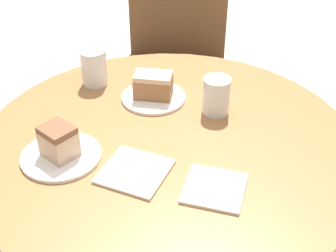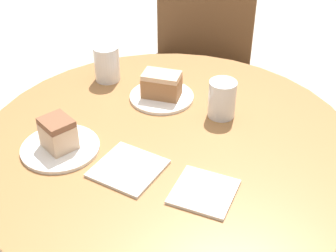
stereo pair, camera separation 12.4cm
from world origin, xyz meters
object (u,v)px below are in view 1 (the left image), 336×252
at_px(plate_near, 61,156).
at_px(cake_slice_far, 153,85).
at_px(glass_lemonade, 216,97).
at_px(glass_water, 94,69).
at_px(chair, 172,66).
at_px(plate_far, 154,97).
at_px(cake_slice_near, 59,141).

distance_m(plate_near, cake_slice_far, 0.37).
distance_m(glass_lemonade, glass_water, 0.41).
bearing_deg(plate_near, glass_lemonade, 35.74).
distance_m(chair, glass_lemonade, 0.82).
bearing_deg(cake_slice_far, chair, 93.08).
distance_m(plate_far, cake_slice_near, 0.37).
distance_m(plate_near, cake_slice_near, 0.05).
bearing_deg(plate_far, cake_slice_near, -120.36).
relative_size(cake_slice_near, glass_water, 0.93).
bearing_deg(glass_lemonade, plate_near, -144.26).
bearing_deg(cake_slice_near, plate_far, 59.64).
xyz_separation_m(chair, glass_water, (-0.17, -0.62, 0.30)).
bearing_deg(glass_lemonade, chair, 107.33).
bearing_deg(glass_water, plate_far, -18.53).
bearing_deg(cake_slice_near, chair, 81.59).
distance_m(plate_near, glass_water, 0.39).
relative_size(chair, plate_near, 4.63).
distance_m(plate_far, cake_slice_far, 0.04).
relative_size(chair, glass_lemonade, 8.64).
bearing_deg(cake_slice_far, plate_far, 180.00).
bearing_deg(cake_slice_near, glass_lemonade, 35.74).
distance_m(cake_slice_near, glass_lemonade, 0.47).
bearing_deg(chair, glass_water, -103.33).
relative_size(plate_far, glass_lemonade, 1.78).
bearing_deg(chair, cake_slice_far, -85.34).
height_order(chair, plate_far, chair).
bearing_deg(glass_lemonade, glass_water, 164.00).
height_order(plate_near, glass_lemonade, glass_lemonade).
bearing_deg(plate_near, plate_far, 59.64).
bearing_deg(cake_slice_near, plate_near, 90.00).
xyz_separation_m(plate_far, glass_water, (-0.20, 0.07, 0.05)).
xyz_separation_m(plate_far, cake_slice_near, (-0.19, -0.32, 0.05)).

